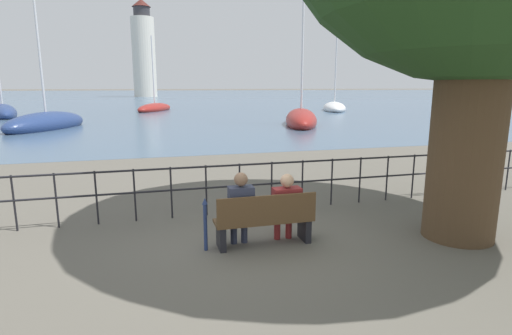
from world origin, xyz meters
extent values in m
plane|color=#605B51|center=(0.00, 0.00, 0.00)|extent=(1000.00, 1000.00, 0.00)
cube|color=#47607A|center=(0.00, 159.10, 0.00)|extent=(600.00, 300.00, 0.01)
cylinder|color=#4C3823|center=(3.39, -0.58, 1.85)|extent=(1.18, 1.18, 3.70)
cube|color=brown|center=(0.00, 0.00, 0.42)|extent=(1.66, 0.45, 0.05)
cube|color=brown|center=(0.00, -0.21, 0.68)|extent=(1.66, 0.04, 0.45)
cube|color=black|center=(-0.73, 0.00, 0.20)|extent=(0.10, 0.41, 0.40)
cube|color=black|center=(0.73, 0.00, 0.20)|extent=(0.10, 0.41, 0.40)
cylinder|color=#2D3347|center=(-0.48, 0.16, 0.23)|extent=(0.11, 0.11, 0.45)
cylinder|color=#2D3347|center=(-0.30, 0.16, 0.23)|extent=(0.11, 0.11, 0.45)
cube|color=#2D3347|center=(-0.39, 0.07, 0.50)|extent=(0.34, 0.26, 0.14)
cube|color=#2D3347|center=(-0.39, -0.02, 0.74)|extent=(0.40, 0.24, 0.58)
sphere|color=#846047|center=(-0.39, -0.02, 1.15)|extent=(0.22, 0.22, 0.22)
cylinder|color=maroon|center=(0.29, 0.16, 0.23)|extent=(0.11, 0.11, 0.45)
cylinder|color=maroon|center=(0.50, 0.16, 0.23)|extent=(0.11, 0.11, 0.45)
cube|color=maroon|center=(0.39, 0.07, 0.50)|extent=(0.40, 0.26, 0.14)
cube|color=maroon|center=(0.39, -0.02, 0.70)|extent=(0.47, 0.24, 0.50)
sphere|color=tan|center=(0.39, -0.02, 1.08)|extent=(0.23, 0.23, 0.23)
cylinder|color=black|center=(-4.20, 1.79, 0.53)|extent=(0.04, 0.04, 1.05)
cylinder|color=black|center=(-3.50, 1.79, 0.53)|extent=(0.04, 0.04, 1.05)
cylinder|color=black|center=(-2.80, 1.79, 0.53)|extent=(0.04, 0.04, 1.05)
cylinder|color=black|center=(-2.10, 1.79, 0.53)|extent=(0.04, 0.04, 1.05)
cylinder|color=black|center=(-1.40, 1.79, 0.53)|extent=(0.04, 0.04, 1.05)
cylinder|color=black|center=(-0.70, 1.79, 0.53)|extent=(0.04, 0.04, 1.05)
cylinder|color=black|center=(0.00, 1.79, 0.53)|extent=(0.04, 0.04, 1.05)
cylinder|color=black|center=(0.70, 1.79, 0.53)|extent=(0.04, 0.04, 1.05)
cylinder|color=black|center=(1.40, 1.79, 0.53)|extent=(0.04, 0.04, 1.05)
cylinder|color=black|center=(2.10, 1.79, 0.53)|extent=(0.04, 0.04, 1.05)
cylinder|color=black|center=(2.80, 1.79, 0.53)|extent=(0.04, 0.04, 1.05)
cylinder|color=black|center=(3.50, 1.79, 0.53)|extent=(0.04, 0.04, 1.05)
cylinder|color=black|center=(4.20, 1.79, 0.53)|extent=(0.04, 0.04, 1.05)
cylinder|color=black|center=(4.91, 1.79, 0.53)|extent=(0.04, 0.04, 1.05)
cylinder|color=black|center=(5.61, 1.79, 0.53)|extent=(0.04, 0.04, 1.05)
cylinder|color=black|center=(6.31, 1.79, 0.53)|extent=(0.04, 0.04, 1.05)
cylinder|color=black|center=(7.01, 1.79, 0.53)|extent=(0.04, 0.04, 1.05)
cylinder|color=black|center=(0.00, 1.79, 1.02)|extent=(15.42, 0.04, 0.04)
cylinder|color=black|center=(0.00, 1.79, 0.58)|extent=(15.42, 0.04, 0.04)
cylinder|color=navy|center=(-0.98, 0.00, 0.39)|extent=(0.06, 0.06, 0.77)
cone|color=navy|center=(-0.98, 0.00, 0.83)|extent=(0.09, 0.09, 0.11)
ellipsoid|color=navy|center=(-7.90, 21.73, 0.30)|extent=(4.96, 7.55, 1.52)
cylinder|color=silver|center=(-7.90, 21.73, 5.73)|extent=(0.14, 0.14, 9.93)
ellipsoid|color=white|center=(18.49, 34.93, 0.28)|extent=(5.26, 8.58, 1.38)
cylinder|color=silver|center=(18.49, 34.93, 5.58)|extent=(0.14, 0.14, 9.77)
ellipsoid|color=navy|center=(-14.01, 34.12, 0.32)|extent=(4.68, 8.50, 1.61)
ellipsoid|color=maroon|center=(8.65, 20.15, 0.32)|extent=(4.87, 8.72, 1.59)
cylinder|color=silver|center=(8.65, 20.15, 6.51)|extent=(0.14, 0.14, 11.42)
ellipsoid|color=maroon|center=(-0.85, 39.87, 0.24)|extent=(5.00, 7.70, 1.20)
cylinder|color=silver|center=(-0.85, 39.87, 4.29)|extent=(0.14, 0.14, 7.38)
cylinder|color=silver|center=(-1.58, 105.06, 10.03)|extent=(5.88, 5.88, 20.06)
cylinder|color=#2D2D33|center=(-1.58, 105.06, 21.29)|extent=(4.11, 4.11, 2.45)
cone|color=#4C1E19|center=(-1.58, 105.06, 23.49)|extent=(4.70, 4.70, 1.96)
camera|label=1|loc=(-1.80, -6.09, 2.60)|focal=28.00mm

